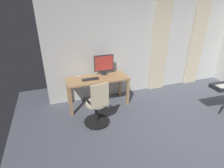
{
  "coord_description": "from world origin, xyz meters",
  "views": [
    {
      "loc": [
        2.6,
        1.72,
        2.45
      ],
      "look_at": [
        1.43,
        -1.6,
        0.82
      ],
      "focal_mm": 28.46,
      "sensor_mm": 36.0,
      "label": 1
    }
  ],
  "objects_px": {
    "computer_monitor": "(104,64)",
    "computer_mouse": "(79,76)",
    "computer_keyboard": "(90,79)",
    "office_chair": "(97,106)",
    "desk": "(97,82)"
  },
  "relations": [
    {
      "from": "desk",
      "to": "computer_mouse",
      "type": "relative_size",
      "value": 15.14
    },
    {
      "from": "office_chair",
      "to": "desk",
      "type": "bearing_deg",
      "value": 63.91
    },
    {
      "from": "office_chair",
      "to": "computer_monitor",
      "type": "xyz_separation_m",
      "value": [
        -0.46,
        -1.0,
        0.56
      ]
    },
    {
      "from": "computer_monitor",
      "to": "computer_keyboard",
      "type": "xyz_separation_m",
      "value": [
        0.42,
        0.23,
        -0.27
      ]
    },
    {
      "from": "computer_mouse",
      "to": "computer_keyboard",
      "type": "bearing_deg",
      "value": 134.65
    },
    {
      "from": "computer_keyboard",
      "to": "desk",
      "type": "bearing_deg",
      "value": -165.83
    },
    {
      "from": "desk",
      "to": "computer_keyboard",
      "type": "height_order",
      "value": "computer_keyboard"
    },
    {
      "from": "office_chair",
      "to": "computer_monitor",
      "type": "relative_size",
      "value": 2.03
    },
    {
      "from": "office_chair",
      "to": "computer_mouse",
      "type": "xyz_separation_m",
      "value": [
        0.2,
        -1.02,
        0.3
      ]
    },
    {
      "from": "office_chair",
      "to": "computer_mouse",
      "type": "relative_size",
      "value": 10.28
    },
    {
      "from": "computer_monitor",
      "to": "desk",
      "type": "bearing_deg",
      "value": 38.91
    },
    {
      "from": "computer_keyboard",
      "to": "computer_mouse",
      "type": "height_order",
      "value": "computer_mouse"
    },
    {
      "from": "computer_monitor",
      "to": "computer_mouse",
      "type": "height_order",
      "value": "computer_monitor"
    },
    {
      "from": "computer_keyboard",
      "to": "computer_mouse",
      "type": "distance_m",
      "value": 0.35
    },
    {
      "from": "computer_monitor",
      "to": "computer_mouse",
      "type": "distance_m",
      "value": 0.71
    }
  ]
}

